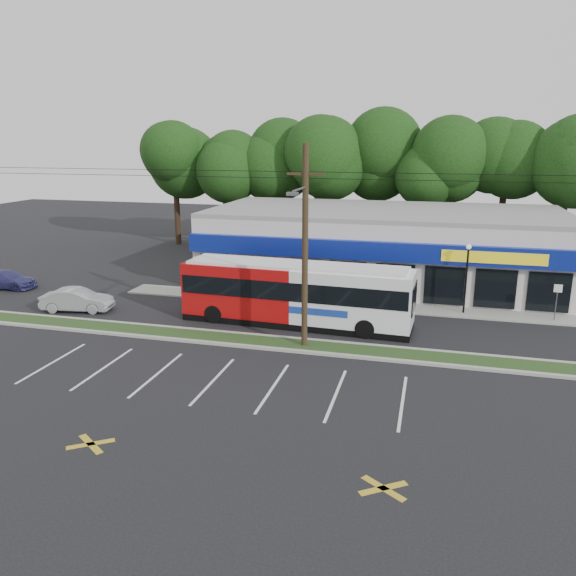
% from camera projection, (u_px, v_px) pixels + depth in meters
% --- Properties ---
extents(ground, '(120.00, 120.00, 0.00)m').
position_uv_depth(ground, '(242.00, 348.00, 28.18)').
color(ground, black).
rests_on(ground, ground).
extents(grass_strip, '(40.00, 1.60, 0.12)m').
position_uv_depth(grass_strip, '(248.00, 341.00, 29.10)').
color(grass_strip, '#1E3816').
rests_on(grass_strip, ground).
extents(curb_south, '(40.00, 0.25, 0.14)m').
position_uv_depth(curb_south, '(243.00, 346.00, 28.30)').
color(curb_south, '#9E9E93').
rests_on(curb_south, ground).
extents(curb_north, '(40.00, 0.25, 0.14)m').
position_uv_depth(curb_north, '(253.00, 335.00, 29.89)').
color(curb_north, '#9E9E93').
rests_on(curb_north, ground).
extents(sidewalk, '(32.00, 2.20, 0.10)m').
position_uv_depth(sidewalk, '(364.00, 305.00, 35.35)').
color(sidewalk, '#9E9E93').
rests_on(sidewalk, ground).
extents(strip_mall, '(25.00, 12.55, 5.30)m').
position_uv_depth(strip_mall, '(384.00, 245.00, 41.03)').
color(strip_mall, silver).
rests_on(strip_mall, ground).
extents(utility_pole, '(50.00, 2.77, 10.00)m').
position_uv_depth(utility_pole, '(301.00, 241.00, 26.96)').
color(utility_pole, black).
rests_on(utility_pole, ground).
extents(lamp_post, '(0.30, 0.30, 4.25)m').
position_uv_depth(lamp_post, '(467.00, 271.00, 33.02)').
color(lamp_post, black).
rests_on(lamp_post, ground).
extents(sign_post, '(0.45, 0.10, 2.23)m').
position_uv_depth(sign_post, '(557.00, 296.00, 31.87)').
color(sign_post, '#59595E').
rests_on(sign_post, ground).
extents(tree_line, '(46.76, 6.76, 11.83)m').
position_uv_depth(tree_line, '(380.00, 160.00, 49.35)').
color(tree_line, black).
rests_on(tree_line, ground).
extents(metrobus, '(13.13, 3.35, 3.50)m').
position_uv_depth(metrobus, '(296.00, 292.00, 31.49)').
color(metrobus, '#AA0D0D').
rests_on(metrobus, ground).
extents(car_dark, '(4.32, 2.31, 1.40)m').
position_uv_depth(car_dark, '(340.00, 308.00, 32.61)').
color(car_dark, black).
rests_on(car_dark, ground).
extents(car_silver, '(4.44, 2.23, 1.40)m').
position_uv_depth(car_silver, '(77.00, 300.00, 34.17)').
color(car_silver, '#9A9DA2').
rests_on(car_silver, ground).
extents(car_blue, '(4.48, 2.04, 1.27)m').
position_uv_depth(car_blue, '(6.00, 279.00, 39.46)').
color(car_blue, navy).
rests_on(car_blue, ground).
extents(pedestrian_a, '(0.70, 0.49, 1.83)m').
position_uv_depth(pedestrian_a, '(312.00, 296.00, 34.31)').
color(pedestrian_a, silver).
rests_on(pedestrian_a, ground).
extents(pedestrian_b, '(1.05, 1.00, 1.72)m').
position_uv_depth(pedestrian_b, '(395.00, 297.00, 34.20)').
color(pedestrian_b, beige).
rests_on(pedestrian_b, ground).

